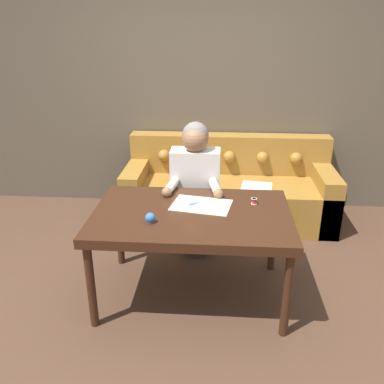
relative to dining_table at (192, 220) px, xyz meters
The scene contains 9 objects.
ground_plane 0.66m from the dining_table, behind, with size 16.00×16.00×0.00m, color #4C3323.
wall_back 1.96m from the dining_table, 91.90° to the left, with size 8.00×0.06×2.60m.
dining_table is the anchor object (origin of this frame).
couch 1.49m from the dining_table, 78.23° to the left, with size 2.19×0.86×0.87m.
person 0.64m from the dining_table, 91.54° to the left, with size 0.49×0.56×1.24m.
pattern_paper_main 0.16m from the dining_table, 63.16° to the left, with size 0.49×0.38×0.00m.
scissors 0.16m from the dining_table, 85.46° to the left, with size 0.18×0.16×0.01m.
thread_spool 0.50m from the dining_table, 21.16° to the left, with size 0.04×0.04×0.05m.
pin_cushion 0.35m from the dining_table, 145.47° to the right, with size 0.07×0.07×0.07m.
Camera 1 is at (0.26, -2.68, 2.00)m, focal length 38.00 mm.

